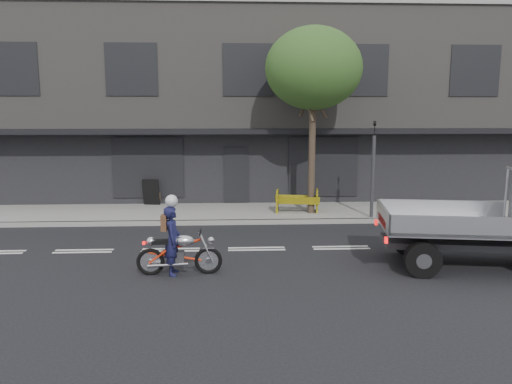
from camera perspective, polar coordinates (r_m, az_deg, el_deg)
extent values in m
plane|color=black|center=(14.10, 0.07, -6.53)|extent=(80.00, 80.00, 0.00)
cube|color=gray|center=(18.65, -0.66, -2.36)|extent=(32.00, 3.20, 0.15)
cube|color=gray|center=(17.09, -0.45, -3.45)|extent=(32.00, 0.20, 0.15)
cube|color=slate|center=(24.86, -1.25, 9.66)|extent=(26.00, 10.00, 8.00)
cylinder|color=#382B21|center=(18.08, 6.39, 3.39)|extent=(0.24, 0.24, 4.00)
ellipsoid|color=#265B22|center=(18.04, 6.58, 13.87)|extent=(3.40, 3.40, 2.89)
cylinder|color=#2D2D30|center=(17.75, 13.19, 1.46)|extent=(0.12, 0.12, 3.00)
imported|color=black|center=(17.60, 13.40, 7.11)|extent=(0.08, 0.10, 0.50)
torus|color=black|center=(12.15, -11.97, -7.82)|extent=(0.66, 0.11, 0.66)
torus|color=black|center=(12.04, -5.47, -7.81)|extent=(0.66, 0.11, 0.66)
cube|color=#2D2D30|center=(12.05, -9.00, -7.35)|extent=(0.34, 0.24, 0.27)
ellipsoid|color=silver|center=(11.93, -8.29, -5.51)|extent=(0.54, 0.32, 0.27)
cube|color=black|center=(11.98, -10.55, -5.62)|extent=(0.53, 0.24, 0.08)
cylinder|color=black|center=(11.86, -6.38, -4.62)|extent=(0.05, 0.59, 0.04)
imported|color=#16163C|center=(11.95, -9.51, -5.51)|extent=(0.41, 0.61, 1.64)
cylinder|color=black|center=(12.33, 18.51, -7.34)|extent=(0.88, 0.44, 0.84)
cylinder|color=black|center=(14.10, 16.93, -5.17)|extent=(0.88, 0.44, 0.84)
cube|color=#2D2D30|center=(13.63, 25.04, -5.35)|extent=(5.20, 1.90, 0.15)
cube|color=#AFAFB4|center=(13.26, 21.31, -3.67)|extent=(3.62, 2.66, 0.11)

